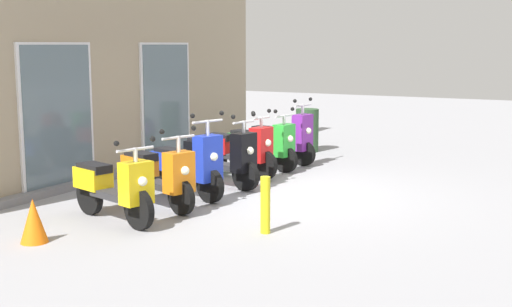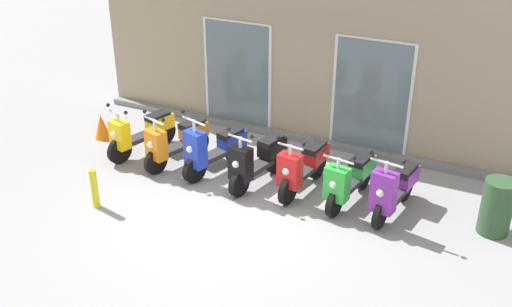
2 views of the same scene
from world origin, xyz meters
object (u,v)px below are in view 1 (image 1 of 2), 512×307
scooter_red (239,150)px  scooter_green (263,145)px  scooter_yellow (113,186)px  trash_bin (307,130)px  scooter_black (222,157)px  scooter_orange (158,174)px  traffic_cone (34,221)px  scooter_purple (283,138)px  scooter_blue (188,166)px  curb_bollard (265,205)px

scooter_red → scooter_green: 0.85m
scooter_red → scooter_yellow: bearing=-179.2°
scooter_green → trash_bin: 2.32m
scooter_black → trash_bin: bearing=3.8°
scooter_orange → trash_bin: bearing=2.5°
scooter_black → scooter_green: (1.66, 0.13, -0.03)m
scooter_red → scooter_orange: bearing=-177.0°
scooter_orange → traffic_cone: (-2.01, 0.30, -0.23)m
trash_bin → scooter_purple: bearing=-173.1°
scooter_orange → scooter_black: 1.68m
scooter_yellow → scooter_blue: 1.64m
scooter_orange → scooter_red: (2.50, 0.13, -0.01)m
curb_bollard → scooter_black: bearing=41.8°
trash_bin → scooter_green: bearing=-176.6°
scooter_red → scooter_purple: (1.61, -0.07, 0.02)m
scooter_yellow → traffic_cone: (-1.16, 0.21, -0.21)m
curb_bollard → trash_bin: 6.43m
scooter_red → scooter_blue: bearing=-176.6°
scooter_blue → scooter_purple: scooter_blue is taller
scooter_blue → scooter_green: 2.56m
scooter_orange → scooter_blue: scooter_blue is taller
scooter_black → scooter_red: (0.81, 0.15, -0.01)m
scooter_yellow → trash_bin: bearing=1.4°
scooter_yellow → scooter_green: (4.20, 0.03, -0.01)m
traffic_cone → scooter_orange: bearing=-8.4°
scooter_red → scooter_purple: scooter_purple is taller
scooter_blue → traffic_cone: size_ratio=2.93×
scooter_black → curb_bollard: size_ratio=2.18×
scooter_yellow → curb_bollard: 2.02m
scooter_blue → scooter_green: scooter_blue is taller
scooter_yellow → scooter_black: (2.54, -0.11, 0.02)m
scooter_yellow → scooter_red: bearing=0.8°
scooter_orange → scooter_red: scooter_red is taller
scooter_red → traffic_cone: size_ratio=3.02×
scooter_green → scooter_yellow: bearing=-179.7°
scooter_blue → traffic_cone: (-2.80, 0.27, -0.22)m
scooter_black → scooter_purple: scooter_purple is taller
curb_bollard → scooter_red: bearing=34.8°
scooter_green → traffic_cone: 5.37m
scooter_yellow → scooter_green: bearing=0.3°
scooter_green → scooter_black: bearing=-175.5°
traffic_cone → curb_bollard: 2.71m
scooter_red → trash_bin: size_ratio=1.73×
scooter_purple → scooter_black: bearing=-178.1°
scooter_yellow → scooter_green: size_ratio=1.04×
scooter_orange → trash_bin: 5.67m
scooter_yellow → scooter_purple: bearing=-0.3°
curb_bollard → trash_bin: size_ratio=0.77×
scooter_black → scooter_green: bearing=4.5°
scooter_black → scooter_purple: 2.42m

